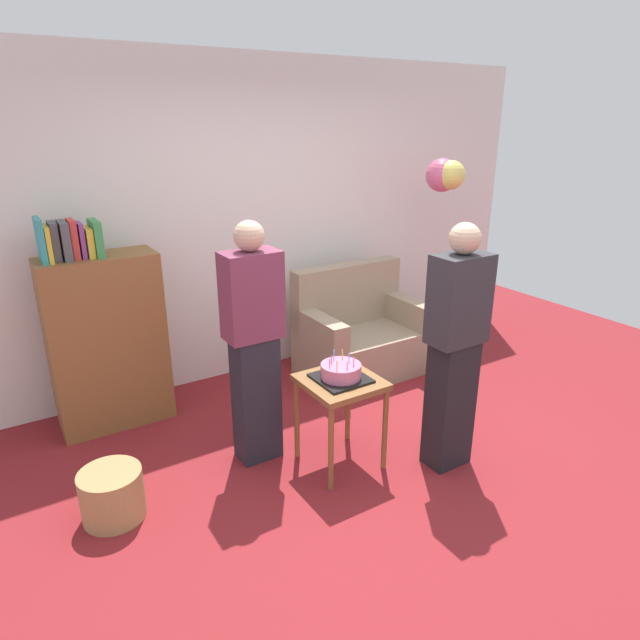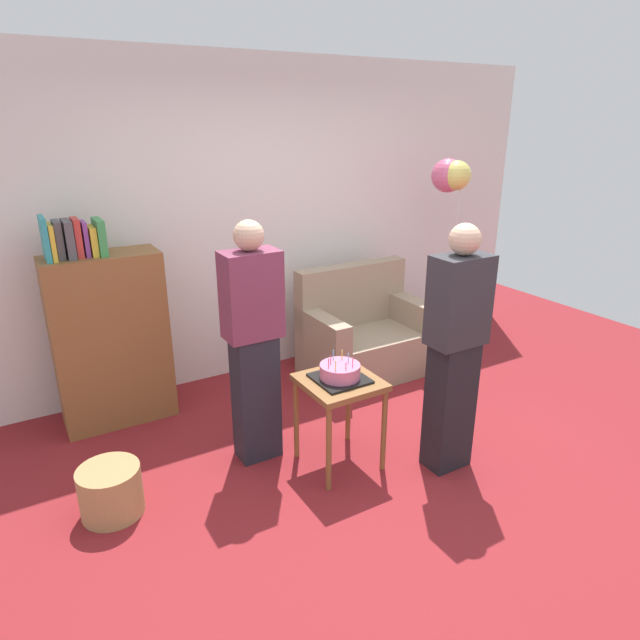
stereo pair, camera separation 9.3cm
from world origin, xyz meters
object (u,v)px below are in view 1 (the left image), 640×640
handbag (449,376)px  birthday_cake (341,372)px  person_holding_cake (455,349)px  wicker_basket (112,495)px  couch (359,336)px  bookshelf (106,339)px  side_table (341,393)px  balloon_bunch (446,175)px  person_blowing_candles (254,344)px

handbag → birthday_cake: bearing=-163.5°
person_holding_cake → handbag: (0.82, 0.80, -0.73)m
birthday_cake → wicker_basket: size_ratio=0.89×
couch → bookshelf: bookshelf is taller
side_table → wicker_basket: (-1.42, 0.25, -0.38)m
person_holding_cake → wicker_basket: bearing=-13.4°
side_table → balloon_bunch: 2.40m
wicker_basket → person_blowing_candles: bearing=6.6°
birthday_cake → balloon_bunch: (1.81, 1.03, 1.05)m
couch → person_holding_cake: person_holding_cake is taller
birthday_cake → person_holding_cake: bearing=-31.7°
couch → birthday_cake: bearing=-131.0°
handbag → balloon_bunch: (0.38, 0.61, 1.62)m
birthday_cake → person_holding_cake: (0.61, -0.38, 0.16)m
bookshelf → side_table: bookshelf is taller
handbag → balloon_bunch: 1.77m
person_holding_cake → balloon_bunch: balloon_bunch is taller
bookshelf → couch: bearing=-6.8°
bookshelf → person_holding_cake: size_ratio=0.98×
handbag → person_holding_cake: bearing=-135.8°
bookshelf → handbag: size_ratio=5.68×
wicker_basket → handbag: wicker_basket is taller
person_blowing_candles → handbag: size_ratio=5.82×
handbag → balloon_bunch: balloon_bunch is taller
side_table → birthday_cake: bearing=114.8°
person_blowing_candles → wicker_basket: person_blowing_candles is taller
side_table → handbag: size_ratio=2.22×
person_blowing_candles → handbag: (1.86, 0.06, -0.73)m
wicker_basket → balloon_bunch: balloon_bunch is taller
handbag → wicker_basket: bearing=-176.6°
side_table → person_blowing_candles: 0.64m
couch → wicker_basket: (-2.39, -0.86, -0.19)m
person_holding_cake → handbag: bearing=-132.0°
couch → person_blowing_candles: (-1.39, -0.74, 0.49)m
birthday_cake → wicker_basket: (-1.42, 0.25, -0.52)m
person_blowing_candles → bookshelf: bearing=115.1°
person_holding_cake → birthday_cake: bearing=-27.8°
person_blowing_candles → handbag: bearing=-8.9°
couch → person_blowing_candles: bearing=-151.9°
person_blowing_candles → couch: bearing=17.4°
person_blowing_candles → wicker_basket: (-0.99, -0.11, -0.68)m
person_blowing_candles → wicker_basket: bearing=175.9°
bookshelf → wicker_basket: 1.26m
side_table → handbag: 1.55m
handbag → couch: bearing=124.2°
wicker_basket → handbag: bearing=3.4°
balloon_bunch → side_table: bearing=-150.3°
bookshelf → person_holding_cake: person_holding_cake is taller
person_holding_cake → wicker_basket: person_holding_cake is taller
person_blowing_candles → person_holding_cake: bearing=-46.3°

